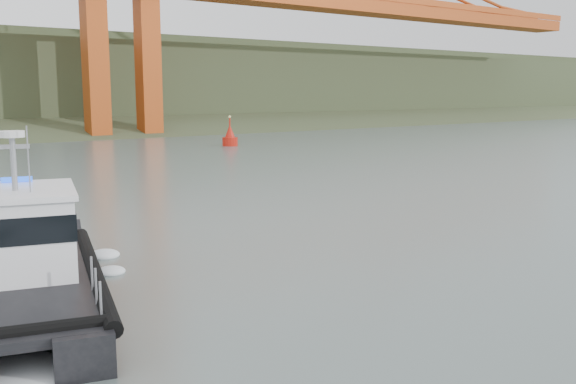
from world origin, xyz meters
name	(u,v)px	position (x,y,z in m)	size (l,w,h in m)	color
ground	(368,286)	(0.00, 0.00, 0.00)	(400.00, 400.00, 0.00)	#505F5C
patrol_boat	(20,264)	(-10.21, 4.62, 1.43)	(7.15, 12.44, 5.70)	black
nav_buoy	(230,137)	(26.41, 52.54, 1.04)	(1.90, 1.90, 3.95)	red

